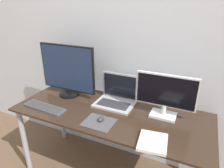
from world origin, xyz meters
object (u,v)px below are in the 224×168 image
at_px(monitor_left, 67,71).
at_px(mouse, 101,119).
at_px(laptop, 117,96).
at_px(keyboard, 45,107).
at_px(book, 153,142).
at_px(monitor_right, 165,95).

xyz_separation_m(monitor_left, mouse, (0.50, -0.28, -0.23)).
relative_size(laptop, mouse, 5.43).
distance_m(monitor_left, mouse, 0.62).
bearing_deg(monitor_left, laptop, 5.77).
bearing_deg(mouse, keyboard, -177.14).
bearing_deg(mouse, book, -11.30).
relative_size(keyboard, book, 1.73).
bearing_deg(laptop, monitor_left, -174.23).
height_order(laptop, keyboard, laptop).
distance_m(laptop, book, 0.61).
relative_size(laptop, book, 1.46).
height_order(monitor_left, mouse, monitor_left).
distance_m(laptop, mouse, 0.33).
distance_m(monitor_right, mouse, 0.53).
bearing_deg(monitor_right, laptop, 173.54).
height_order(monitor_left, monitor_right, monitor_left).
bearing_deg(laptop, mouse, -87.26).
xyz_separation_m(monitor_left, monitor_right, (0.92, -0.00, -0.06)).
height_order(monitor_left, book, monitor_left).
relative_size(monitor_left, mouse, 9.10).
bearing_deg(mouse, monitor_left, 150.82).
distance_m(monitor_right, laptop, 0.46).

